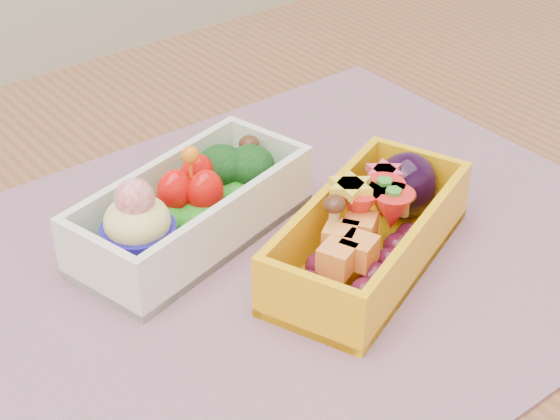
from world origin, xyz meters
TOP-DOWN VIEW (x-y plane):
  - table at (0.00, 0.00)m, footprint 1.20×0.80m
  - placemat at (-0.05, -0.00)m, footprint 0.54×0.42m
  - bento_white at (-0.08, 0.06)m, footprint 0.20×0.13m
  - bento_yellow at (0.01, -0.04)m, footprint 0.20×0.14m

SIDE VIEW (x-z plane):
  - table at x=0.00m, z-range 0.28..1.03m
  - placemat at x=-0.05m, z-range 0.75..0.75m
  - bento_white at x=-0.08m, z-range 0.74..0.82m
  - bento_yellow at x=0.01m, z-range 0.75..0.81m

